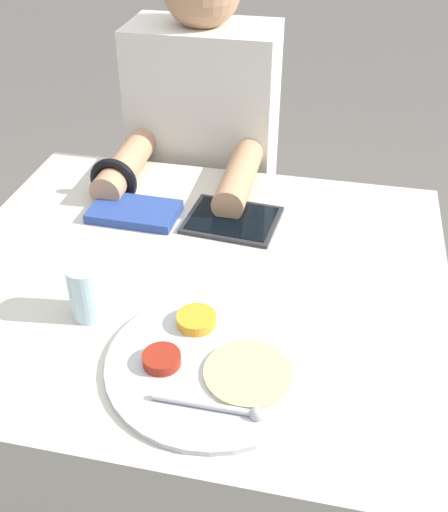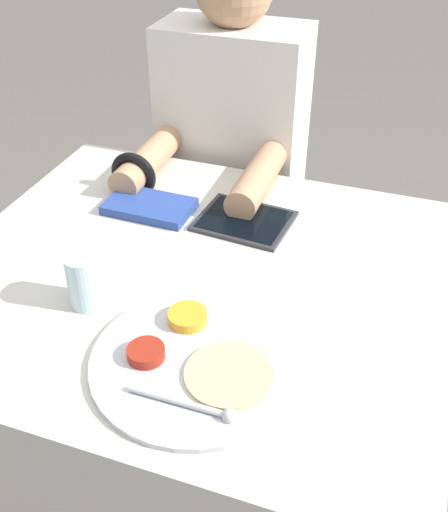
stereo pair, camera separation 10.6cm
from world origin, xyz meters
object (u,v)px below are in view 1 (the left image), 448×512
(drinking_glass, at_px, (87,291))
(tablet_device, at_px, (232,220))
(person_diner, at_px, (205,204))
(thali_tray, at_px, (212,361))
(red_notebook, at_px, (135,212))

(drinking_glass, bearing_deg, tablet_device, 61.99)
(person_diner, bearing_deg, drinking_glass, -92.70)
(person_diner, height_order, drinking_glass, person_diner)
(thali_tray, distance_m, drinking_glass, 0.25)
(thali_tray, relative_size, person_diner, 0.27)
(thali_tray, relative_size, red_notebook, 1.77)
(red_notebook, distance_m, drinking_glass, 0.32)
(thali_tray, xyz_separation_m, red_notebook, (-0.26, 0.39, 0.00))
(tablet_device, distance_m, person_diner, 0.43)
(tablet_device, bearing_deg, drinking_glass, -118.01)
(red_notebook, height_order, tablet_device, red_notebook)
(thali_tray, height_order, tablet_device, thali_tray)
(red_notebook, bearing_deg, person_diner, 80.57)
(red_notebook, relative_size, drinking_glass, 1.87)
(red_notebook, distance_m, tablet_device, 0.21)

